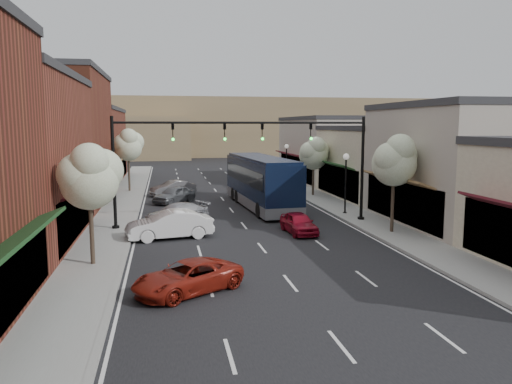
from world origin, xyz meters
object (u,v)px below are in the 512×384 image
tree_right_far (314,153)px  tree_left_near (90,175)px  parked_car_d (174,195)px  lamp_post_far (287,158)px  parked_car_e (173,188)px  signal_mast_left (153,155)px  tree_right_near (395,159)px  parked_car_a (188,277)px  signal_mast_right (328,153)px  parked_car_c (176,213)px  tree_left_far (129,144)px  red_hatchback (299,223)px  lamp_post_near (346,174)px  coach_bus (261,181)px  parked_car_b (170,225)px

tree_right_far → tree_left_near: size_ratio=0.95×
tree_right_far → parked_car_d: (-12.55, -1.57, -3.28)m
lamp_post_far → parked_car_e: 13.25m
signal_mast_left → tree_right_near: (13.97, -4.05, -0.17)m
tree_right_near → parked_car_a: size_ratio=1.34×
signal_mast_right → parked_car_c: 10.78m
tree_left_far → red_hatchback: 23.92m
tree_right_near → tree_left_far: size_ratio=0.97×
parked_car_c → parked_car_d: bearing=151.0°
signal_mast_left → tree_left_far: size_ratio=1.34×
lamp_post_near → lamp_post_far: same height
lamp_post_near → parked_car_d: bearing=146.7°
coach_bus → red_hatchback: bearing=-91.4°
signal_mast_left → tree_left_far: bearing=98.3°
tree_right_far → tree_left_far: bearing=160.1°
parked_car_d → parked_car_e: size_ratio=1.00×
parked_car_b → signal_mast_right: bearing=94.6°
tree_right_near → parked_car_b: 13.65m
lamp_post_near → red_hatchback: size_ratio=1.19×
tree_left_far → parked_car_b: tree_left_far is taller
lamp_post_near → parked_car_c: size_ratio=0.98×
lamp_post_far → signal_mast_right: bearing=-96.2°
signal_mast_right → tree_right_far: size_ratio=1.51×
signal_mast_right → parked_car_d: size_ratio=1.97×
signal_mast_right → lamp_post_far: bearing=83.8°
tree_right_near → lamp_post_near: tree_right_near is taller
signal_mast_left → parked_car_d: bearing=82.2°
tree_right_near → parked_car_b: tree_right_near is taller
signal_mast_left → parked_car_d: size_ratio=1.97×
signal_mast_right → parked_car_d: signal_mast_right is taller
coach_bus → parked_car_c: bearing=-145.6°
signal_mast_right → parked_car_a: (-9.82, -12.39, -4.01)m
lamp_post_near → parked_car_b: lamp_post_near is taller
tree_left_near → parked_car_d: bearing=77.6°
signal_mast_right → tree_right_far: (2.73, 11.95, -0.63)m
tree_right_far → lamp_post_near: bearing=-93.3°
tree_right_near → red_hatchback: bearing=167.7°
red_hatchback → parked_car_d: parked_car_d is taller
tree_left_near → parked_car_e: 23.55m
tree_right_far → parked_car_a: 27.59m
parked_car_a → parked_car_b: size_ratio=0.91×
parked_car_e → coach_bus: bearing=14.2°
tree_left_near → tree_left_far: (-0.00, 26.00, 0.38)m
coach_bus → parked_car_a: size_ratio=2.98×
signal_mast_left → coach_bus: bearing=40.6°
signal_mast_right → parked_car_d: (-9.82, 10.37, -3.91)m
red_hatchback → parked_car_b: 7.62m
red_hatchback → tree_left_far: bearing=114.0°
parked_car_a → signal_mast_left: bearing=154.3°
tree_left_far → parked_car_e: (4.05, -3.07, -3.91)m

